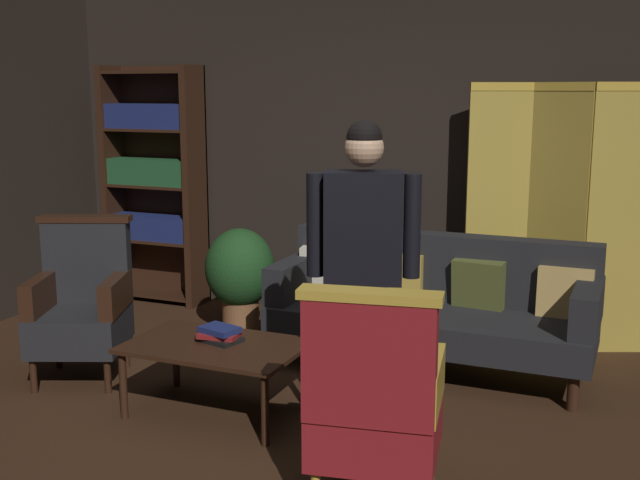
# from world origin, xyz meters

# --- Properties ---
(ground_plane) EXTENTS (10.00, 10.00, 0.00)m
(ground_plane) POSITION_xyz_m (0.00, 0.00, 0.00)
(ground_plane) COLOR #331E11
(back_wall) EXTENTS (7.20, 0.10, 2.80)m
(back_wall) POSITION_xyz_m (0.00, 2.45, 1.40)
(back_wall) COLOR black
(back_wall) RESTS_ON ground_plane
(folding_screen) EXTENTS (1.29, 0.22, 1.90)m
(folding_screen) POSITION_xyz_m (1.23, 2.25, 0.99)
(folding_screen) COLOR #B29338
(folding_screen) RESTS_ON ground_plane
(bookshelf) EXTENTS (0.90, 0.32, 2.05)m
(bookshelf) POSITION_xyz_m (-2.15, 2.19, 1.08)
(bookshelf) COLOR black
(bookshelf) RESTS_ON ground_plane
(velvet_couch) EXTENTS (2.12, 0.78, 0.88)m
(velvet_couch) POSITION_xyz_m (0.55, 1.46, 0.46)
(velvet_couch) COLOR black
(velvet_couch) RESTS_ON ground_plane
(coffee_table) EXTENTS (1.00, 0.64, 0.42)m
(coffee_table) POSITION_xyz_m (-0.40, 0.21, 0.37)
(coffee_table) COLOR black
(coffee_table) RESTS_ON ground_plane
(armchair_gilt_accent) EXTENTS (0.67, 0.66, 1.04)m
(armchair_gilt_accent) POSITION_xyz_m (0.76, -0.40, 0.49)
(armchair_gilt_accent) COLOR gold
(armchair_gilt_accent) RESTS_ON ground_plane
(armchair_wing_left) EXTENTS (0.76, 0.75, 1.04)m
(armchair_wing_left) POSITION_xyz_m (-1.50, 0.40, 0.49)
(armchair_wing_left) COLOR black
(armchair_wing_left) RESTS_ON ground_plane
(standing_figure) EXTENTS (0.56, 0.33, 1.70)m
(standing_figure) POSITION_xyz_m (0.47, 0.25, 1.03)
(standing_figure) COLOR black
(standing_figure) RESTS_ON ground_plane
(potted_plant) EXTENTS (0.53, 0.53, 0.82)m
(potted_plant) POSITION_xyz_m (-1.00, 1.60, 0.47)
(potted_plant) COLOR brown
(potted_plant) RESTS_ON ground_plane
(book_black_cloth) EXTENTS (0.28, 0.22, 0.03)m
(book_black_cloth) POSITION_xyz_m (-0.40, 0.26, 0.43)
(book_black_cloth) COLOR black
(book_black_cloth) RESTS_ON coffee_table
(book_red_leather) EXTENTS (0.24, 0.18, 0.03)m
(book_red_leather) POSITION_xyz_m (-0.40, 0.26, 0.46)
(book_red_leather) COLOR maroon
(book_red_leather) RESTS_ON book_black_cloth
(book_navy_cloth) EXTENTS (0.25, 0.20, 0.03)m
(book_navy_cloth) POSITION_xyz_m (-0.40, 0.26, 0.49)
(book_navy_cloth) COLOR navy
(book_navy_cloth) RESTS_ON book_red_leather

